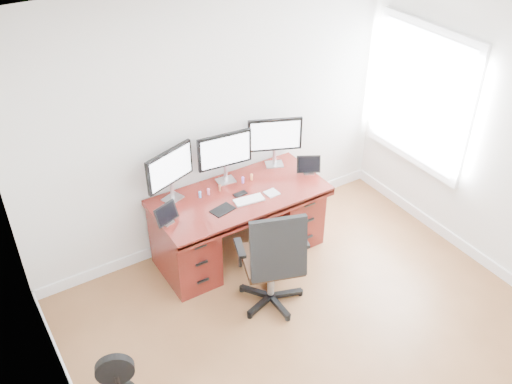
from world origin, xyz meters
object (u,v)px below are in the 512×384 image
office_chair (272,275)px  keyboard (249,200)px  desk (239,221)px  monitor_center (225,152)px  floor_fan (117,378)px

office_chair → keyboard: size_ratio=3.88×
keyboard → office_chair: bearing=-94.9°
desk → monitor_center: size_ratio=3.09×
monitor_center → keyboard: 0.53m
monitor_center → keyboard: bearing=-81.2°
desk → floor_fan: desk is taller
office_chair → monitor_center: size_ratio=2.01×
desk → monitor_center: monitor_center is taller
office_chair → keyboard: office_chair is taller
desk → keyboard: (0.02, -0.17, 0.36)m
monitor_center → keyboard: (0.02, -0.41, -0.33)m
office_chair → desk: bearing=100.3°
floor_fan → monitor_center: size_ratio=0.81×
monitor_center → keyboard: monitor_center is taller
office_chair → monitor_center: monitor_center is taller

